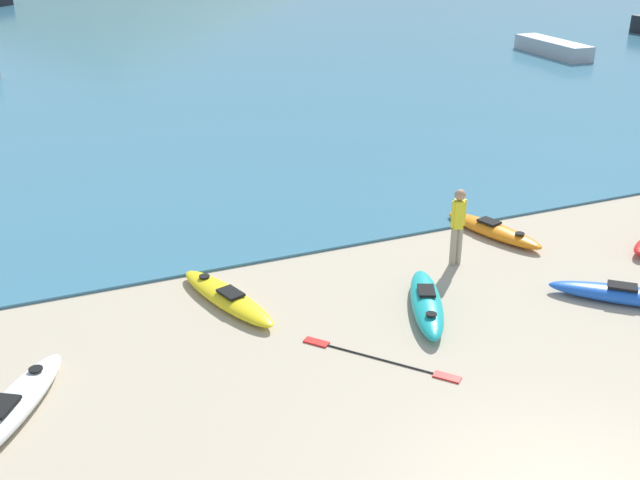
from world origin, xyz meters
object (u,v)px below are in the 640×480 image
(kayak_on_sand_2, at_px, (9,410))
(kayak_on_sand_6, at_px, (629,295))
(person_near_waterline, at_px, (458,222))
(moored_boat_4, at_px, (553,48))
(kayak_on_sand_3, at_px, (227,297))
(kayak_on_sand_1, at_px, (493,230))
(loose_paddle, at_px, (379,359))
(kayak_on_sand_5, at_px, (427,303))

(kayak_on_sand_2, xyz_separation_m, kayak_on_sand_6, (10.96, -0.82, -0.01))
(person_near_waterline, xyz_separation_m, moored_boat_4, (17.81, 18.84, -0.53))
(kayak_on_sand_3, distance_m, kayak_on_sand_6, 7.63)
(person_near_waterline, bearing_deg, kayak_on_sand_1, 29.96)
(kayak_on_sand_3, height_order, moored_boat_4, moored_boat_4)
(kayak_on_sand_2, bearing_deg, kayak_on_sand_6, -4.27)
(kayak_on_sand_1, relative_size, person_near_waterline, 1.62)
(kayak_on_sand_2, bearing_deg, moored_boat_4, 37.92)
(kayak_on_sand_6, relative_size, person_near_waterline, 1.56)
(kayak_on_sand_1, xyz_separation_m, loose_paddle, (-4.75, -3.56, -0.13))
(person_near_waterline, distance_m, moored_boat_4, 25.93)
(kayak_on_sand_3, relative_size, kayak_on_sand_5, 1.10)
(kayak_on_sand_2, xyz_separation_m, moored_boat_4, (26.65, 20.76, 0.26))
(kayak_on_sand_6, height_order, person_near_waterline, person_near_waterline)
(kayak_on_sand_5, relative_size, moored_boat_4, 0.53)
(kayak_on_sand_2, distance_m, person_near_waterline, 9.09)
(loose_paddle, bearing_deg, kayak_on_sand_3, 121.70)
(person_near_waterline, bearing_deg, kayak_on_sand_5, -136.38)
(loose_paddle, bearing_deg, kayak_on_sand_2, 172.93)
(kayak_on_sand_2, height_order, kayak_on_sand_3, kayak_on_sand_2)
(kayak_on_sand_6, bearing_deg, kayak_on_sand_2, 175.73)
(kayak_on_sand_3, height_order, loose_paddle, kayak_on_sand_3)
(kayak_on_sand_2, height_order, person_near_waterline, person_near_waterline)
(kayak_on_sand_1, bearing_deg, kayak_on_sand_6, -82.06)
(kayak_on_sand_6, height_order, loose_paddle, kayak_on_sand_6)
(kayak_on_sand_2, xyz_separation_m, loose_paddle, (5.70, -0.71, -0.15))
(moored_boat_4, bearing_deg, kayak_on_sand_6, -126.02)
(kayak_on_sand_3, relative_size, moored_boat_4, 0.59)
(kayak_on_sand_1, distance_m, kayak_on_sand_2, 10.83)
(kayak_on_sand_6, bearing_deg, person_near_waterline, 127.70)
(kayak_on_sand_5, bearing_deg, moored_boat_4, 46.38)
(kayak_on_sand_3, distance_m, loose_paddle, 3.36)
(kayak_on_sand_5, distance_m, loose_paddle, 1.92)
(kayak_on_sand_1, xyz_separation_m, kayak_on_sand_6, (0.51, -3.67, 0.01))
(kayak_on_sand_1, xyz_separation_m, kayak_on_sand_5, (-3.19, -2.44, 0.02))
(kayak_on_sand_2, bearing_deg, kayak_on_sand_3, 28.64)
(kayak_on_sand_3, bearing_deg, kayak_on_sand_1, 6.13)
(kayak_on_sand_1, distance_m, moored_boat_4, 24.15)
(kayak_on_sand_2, relative_size, person_near_waterline, 1.72)
(kayak_on_sand_3, relative_size, loose_paddle, 1.29)
(kayak_on_sand_1, xyz_separation_m, person_near_waterline, (-1.61, -0.93, 0.81))
(kayak_on_sand_2, distance_m, kayak_on_sand_6, 10.99)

